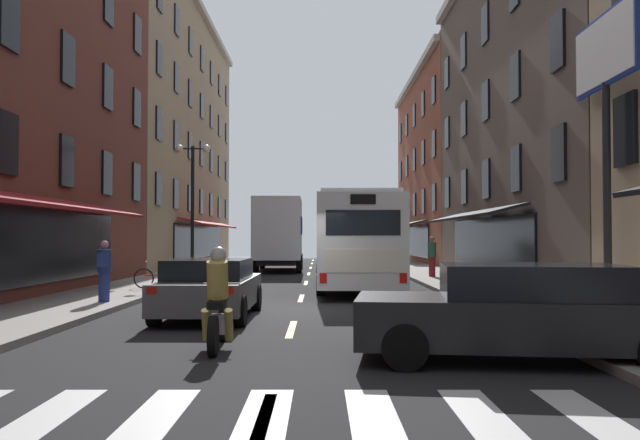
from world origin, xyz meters
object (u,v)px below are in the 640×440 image
(sedan_near, at_px, (210,287))
(transit_bus, at_px, (354,241))
(sedan_far, at_px, (522,312))
(motorcycle_rider, at_px, (218,305))
(billboard_sign, at_px, (606,82))
(pedestrian_near, at_px, (104,270))
(bicycle_near, at_px, (160,277))
(sedan_mid, at_px, (287,253))
(pedestrian_mid, at_px, (432,256))
(box_truck, at_px, (279,234))
(street_lamp_twin, at_px, (192,204))

(sedan_near, bearing_deg, transit_bus, 67.05)
(sedan_far, xyz_separation_m, motorcycle_rider, (-4.60, 1.08, -0.01))
(motorcycle_rider, bearing_deg, billboard_sign, 26.29)
(pedestrian_near, bearing_deg, transit_bus, 34.69)
(motorcycle_rider, xyz_separation_m, bicycle_near, (-3.60, 10.69, -0.21))
(billboard_sign, xyz_separation_m, sedan_mid, (-8.82, 31.05, -4.62))
(bicycle_near, height_order, pedestrian_mid, pedestrian_mid)
(transit_bus, relative_size, motorcycle_rider, 5.44)
(box_truck, height_order, sedan_near, box_truck)
(billboard_sign, height_order, motorcycle_rider, billboard_sign)
(sedan_mid, bearing_deg, pedestrian_near, -96.50)
(sedan_far, bearing_deg, street_lamp_twin, 115.87)
(transit_bus, distance_m, sedan_far, 14.04)
(box_truck, bearing_deg, pedestrian_mid, -45.63)
(sedan_near, bearing_deg, pedestrian_near, 144.66)
(transit_bus, xyz_separation_m, box_truck, (-3.45, 11.57, 0.29))
(sedan_mid, xyz_separation_m, bicycle_near, (-2.93, -24.39, -0.23))
(sedan_near, height_order, pedestrian_mid, pedestrian_mid)
(transit_bus, height_order, sedan_far, transit_bus)
(motorcycle_rider, height_order, bicycle_near, motorcycle_rider)
(bicycle_near, distance_m, pedestrian_mid, 12.01)
(transit_bus, distance_m, pedestrian_near, 9.52)
(box_truck, bearing_deg, sedan_far, -78.56)
(billboard_sign, distance_m, pedestrian_near, 13.05)
(sedan_near, relative_size, sedan_mid, 0.98)
(transit_bus, relative_size, sedan_mid, 2.53)
(street_lamp_twin, bearing_deg, bicycle_near, -90.68)
(sedan_far, bearing_deg, box_truck, 101.44)
(billboard_sign, relative_size, sedan_mid, 1.52)
(billboard_sign, height_order, pedestrian_mid, billboard_sign)
(sedan_near, distance_m, sedan_mid, 31.05)
(billboard_sign, height_order, street_lamp_twin, billboard_sign)
(transit_bus, height_order, street_lamp_twin, street_lamp_twin)
(pedestrian_mid, bearing_deg, transit_bus, 21.08)
(motorcycle_rider, relative_size, street_lamp_twin, 0.38)
(billboard_sign, bearing_deg, sedan_near, 179.95)
(motorcycle_rider, bearing_deg, pedestrian_near, 122.29)
(sedan_far, relative_size, motorcycle_rider, 2.36)
(sedan_mid, bearing_deg, transit_bus, -80.87)
(sedan_mid, xyz_separation_m, sedan_far, (5.27, -36.16, -0.01))
(street_lamp_twin, bearing_deg, sedan_near, -76.90)
(sedan_mid, height_order, pedestrian_mid, pedestrian_mid)
(pedestrian_near, relative_size, street_lamp_twin, 0.29)
(billboard_sign, height_order, pedestrian_near, billboard_sign)
(sedan_near, xyz_separation_m, pedestrian_near, (-3.13, 2.22, 0.29))
(pedestrian_near, distance_m, pedestrian_mid, 15.13)
(pedestrian_mid, bearing_deg, billboard_sign, 67.38)
(sedan_far, xyz_separation_m, bicycle_near, (-8.20, 11.77, -0.22))
(transit_bus, bearing_deg, billboard_sign, -59.22)
(bicycle_near, relative_size, pedestrian_mid, 0.99)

